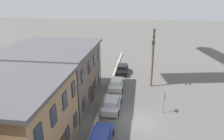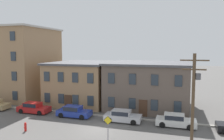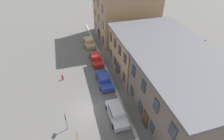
{
  "view_description": "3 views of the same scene",
  "coord_description": "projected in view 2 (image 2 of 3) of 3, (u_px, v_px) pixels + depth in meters",
  "views": [
    {
      "loc": [
        -20.35,
        0.12,
        12.68
      ],
      "look_at": [
        -1.42,
        2.74,
        6.07
      ],
      "focal_mm": 35.0,
      "sensor_mm": 36.0,
      "label": 1
    },
    {
      "loc": [
        8.15,
        -21.64,
        8.75
      ],
      "look_at": [
        0.36,
        4.44,
        6.11
      ],
      "focal_mm": 35.0,
      "sensor_mm": 36.0,
      "label": 2
    },
    {
      "loc": [
        15.2,
        -1.17,
        17.25
      ],
      "look_at": [
        -1.3,
        3.6,
        4.67
      ],
      "focal_mm": 28.0,
      "sensor_mm": 36.0,
      "label": 3
    }
  ],
  "objects": [
    {
      "name": "caution_sign",
      "position": [
        108.0,
        125.0,
        20.53
      ],
      "size": [
        0.86,
        0.08,
        2.49
      ],
      "color": "slate",
      "rests_on": "ground_plane"
    },
    {
      "name": "car_blue",
      "position": [
        74.0,
        111.0,
        28.15
      ],
      "size": [
        4.4,
        1.92,
        1.43
      ],
      "color": "#233899",
      "rests_on": "ground_plane"
    },
    {
      "name": "fire_hydrant",
      "position": [
        25.0,
        127.0,
        23.28
      ],
      "size": [
        0.24,
        0.34,
        0.96
      ],
      "color": "red",
      "rests_on": "ground_plane"
    },
    {
      "name": "ground_plane",
      "position": [
        97.0,
        129.0,
        23.81
      ],
      "size": [
        200.0,
        200.0,
        0.0
      ],
      "primitive_type": "plane",
      "color": "#565451"
    },
    {
      "name": "car_silver",
      "position": [
        122.0,
        116.0,
        26.23
      ],
      "size": [
        4.4,
        1.92,
        1.43
      ],
      "color": "#B7B7BC",
      "rests_on": "ground_plane"
    },
    {
      "name": "kerb_strip",
      "position": [
        109.0,
        116.0,
        28.09
      ],
      "size": [
        56.0,
        0.36,
        0.16
      ],
      "primitive_type": "cube",
      "color": "#9E998E",
      "rests_on": "ground_plane"
    },
    {
      "name": "car_red",
      "position": [
        34.0,
        107.0,
        29.94
      ],
      "size": [
        4.4,
        1.92,
        1.43
      ],
      "color": "#B21E1E",
      "rests_on": "ground_plane"
    },
    {
      "name": "utility_pole",
      "position": [
        194.0,
        95.0,
        19.16
      ],
      "size": [
        2.4,
        0.44,
        8.37
      ],
      "color": "brown",
      "rests_on": "ground_plane"
    },
    {
      "name": "apartment_midblock",
      "position": [
        84.0,
        82.0,
        36.22
      ],
      "size": [
        9.64,
        11.26,
        6.62
      ],
      "color": "#9E7A56",
      "rests_on": "ground_plane"
    },
    {
      "name": "car_white",
      "position": [
        175.0,
        120.0,
        24.64
      ],
      "size": [
        4.4,
        1.92,
        1.43
      ],
      "color": "silver",
      "rests_on": "ground_plane"
    },
    {
      "name": "apartment_corner",
      "position": [
        19.0,
        62.0,
        39.91
      ],
      "size": [
        11.87,
        11.84,
        12.51
      ],
      "color": "#9E7A56",
      "rests_on": "ground_plane"
    },
    {
      "name": "apartment_far",
      "position": [
        148.0,
        85.0,
        32.86
      ],
      "size": [
        11.92,
        10.64,
        6.77
      ],
      "color": "#66564C",
      "rests_on": "ground_plane"
    }
  ]
}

